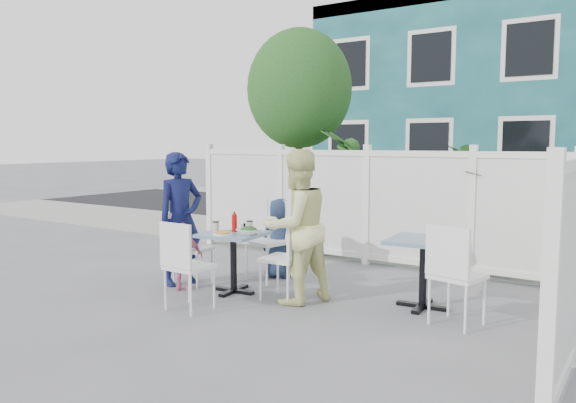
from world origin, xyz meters
The scene contains 29 objects.
ground centered at (0.00, 0.00, 0.00)m, with size 80.00×80.00×0.00m, color slate.
near_sidewalk centered at (0.00, 3.80, 0.01)m, with size 24.00×2.60×0.01m, color gray.
street centered at (0.00, 7.50, 0.00)m, with size 24.00×5.00×0.01m, color black.
far_sidewalk centered at (0.00, 10.60, 0.01)m, with size 24.00×1.60×0.01m, color gray.
building centered at (-0.50, 14.00, 3.00)m, with size 11.00×6.00×6.00m.
fence_back centered at (0.10, 2.40, 0.78)m, with size 5.86×0.08×1.60m.
tree centered at (-1.60, 3.30, 2.59)m, with size 1.80×1.62×3.59m.
utility_cabinet centered at (-2.39, 4.00, 0.69)m, with size 0.75×0.53×1.39m, color yellow.
potted_shrub_a centered at (-0.59, 3.10, 0.95)m, with size 1.07×1.07×1.91m, color #154114.
potted_shrub_b centered at (1.83, 3.00, 0.84)m, with size 1.51×1.31×1.68m, color #154114.
main_table centered at (-0.50, 0.20, 0.53)m, with size 0.71×0.71×0.69m.
spare_table centered at (1.51, 0.81, 0.56)m, with size 0.74×0.74×0.72m.
chair_left centered at (-1.23, 0.21, 0.51)m, with size 0.45×0.46×0.88m.
chair_right centered at (0.21, 0.28, 0.54)m, with size 0.43×0.44×0.93m.
chair_back centered at (-0.50, 0.97, 0.57)m, with size 0.54×0.52×0.99m.
chair_near centered at (-0.46, -0.64, 0.53)m, with size 0.42×0.41×0.92m.
chair_spare centered at (1.95, 0.38, 0.56)m, with size 0.51×0.50×0.95m.
man centered at (-1.28, 0.15, 0.80)m, with size 0.58×0.38×1.60m, color #0E133E.
woman centered at (0.31, 0.27, 0.82)m, with size 0.80×0.62×1.64m, color #E1E54E.
boy centered at (-0.47, 1.08, 0.50)m, with size 0.49×0.32×1.01m, color #1D2D49.
toddler centered at (-1.08, -0.02, 0.39)m, with size 0.46×0.19×0.78m, color pink.
plate_main centered at (-0.51, 0.03, 0.70)m, with size 0.23×0.23×0.01m, color white.
plate_side centered at (-0.69, 0.33, 0.70)m, with size 0.23×0.23×0.02m, color white.
salad_bowl centered at (-0.28, 0.20, 0.72)m, with size 0.25×0.25×0.06m, color white.
coffee_cup_a centered at (-0.70, 0.13, 0.74)m, with size 0.07×0.07×0.11m, color beige.
coffee_cup_b centered at (-0.43, 0.41, 0.74)m, with size 0.07×0.07×0.11m, color beige.
ketchup_bottle centered at (-0.53, 0.26, 0.79)m, with size 0.06×0.06×0.20m, color #B90B07.
salt_shaker centered at (-0.58, 0.45, 0.72)m, with size 0.03×0.03×0.06m, color white.
pepper_shaker centered at (-0.57, 0.49, 0.72)m, with size 0.03×0.03×0.07m, color black.
Camera 1 is at (3.50, -4.68, 1.71)m, focal length 35.00 mm.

